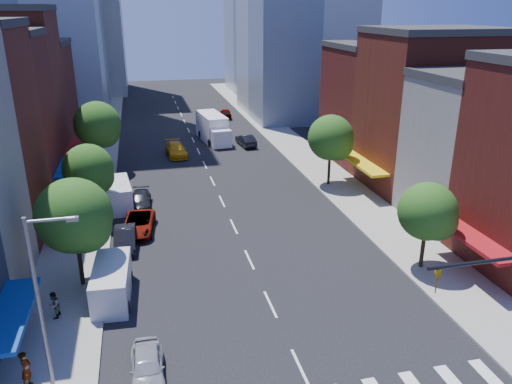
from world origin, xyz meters
The scene contains 26 objects.
ground centered at (0.00, 0.00, 0.00)m, with size 220.00×220.00×0.00m, color black.
sidewalk_left centered at (-12.50, 40.00, 0.07)m, with size 5.00×120.00×0.15m, color gray.
sidewalk_right centered at (12.50, 40.00, 0.07)m, with size 5.00×120.00×0.15m, color gray.
bldg_left_4 centered at (-21.00, 37.50, 8.50)m, with size 12.00×9.00×17.00m, color #591E15.
bldg_left_5 centered at (-21.00, 47.00, 6.50)m, with size 12.00×10.00×13.00m, color #511A14.
bldg_right_1 centered at (21.00, 15.00, 6.00)m, with size 12.00×8.00×12.00m, color #B7B2A9.
bldg_right_2 centered at (21.00, 24.00, 7.50)m, with size 12.00×10.00×15.00m, color #591E15.
bldg_right_3 centered at (21.00, 34.00, 6.50)m, with size 12.00×10.00×13.00m, color #511A14.
streetlight centered at (-11.81, 1.00, 5.28)m, with size 2.25×0.25×9.00m.
tree_left_near centered at (-11.35, 10.92, 4.87)m, with size 4.80×4.80×7.30m.
tree_left_mid centered at (-11.35, 21.92, 4.53)m, with size 4.20×4.20×6.65m.
tree_left_far centered at (-11.35, 35.92, 5.20)m, with size 5.00×5.00×7.75m.
tree_right_near centered at (11.65, 7.92, 4.19)m, with size 4.00×4.00×6.20m.
tree_right_far centered at (11.65, 25.92, 4.86)m, with size 4.60×4.60×7.20m.
parked_car_front centered at (-7.60, 1.05, 0.70)m, with size 1.66×4.12×1.40m, color #A0A0A4.
parked_car_second centered at (-8.82, 16.14, 0.74)m, with size 1.57×4.51×1.49m, color black.
parked_car_third centered at (-7.77, 18.77, 0.72)m, with size 2.40×5.21×1.45m, color #999999.
parked_car_rear centered at (-7.50, 24.36, 0.65)m, with size 1.82×4.47×1.30m, color black.
cargo_van_near centered at (-9.51, 8.82, 1.13)m, with size 2.42×5.46×2.28m.
cargo_van_far centered at (-9.48, 24.76, 1.18)m, with size 2.77×5.77×2.38m.
taxi centered at (-2.91, 40.59, 0.80)m, with size 2.23×5.49×1.59m, color #F3AB0C.
traffic_car_oncoming centered at (6.50, 43.24, 0.76)m, with size 1.62×4.64×1.53m, color black.
traffic_car_far centered at (6.97, 61.41, 0.76)m, with size 1.80×4.47×1.52m, color #999999.
box_truck centered at (2.67, 46.78, 1.72)m, with size 3.67×9.27×3.63m.
pedestrian_near centered at (-13.20, 1.63, 1.13)m, with size 0.72×0.47×1.96m, color #999999.
pedestrian_far centered at (-12.75, 7.37, 0.98)m, with size 0.80×0.63×1.66m, color #999999.
Camera 1 is at (-6.98, -19.67, 17.33)m, focal length 35.00 mm.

